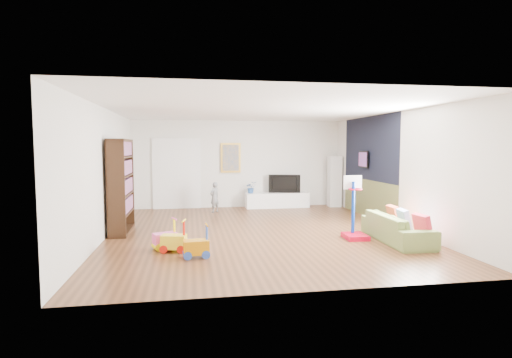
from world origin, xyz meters
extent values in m
cube|color=brown|center=(0.00, 0.00, 0.00)|extent=(6.50, 7.50, 0.00)
cube|color=white|center=(0.00, 0.00, 2.70)|extent=(6.50, 7.50, 0.00)
cube|color=silver|center=(0.00, 3.75, 1.35)|extent=(6.50, 0.00, 2.70)
cube|color=silver|center=(0.00, -3.75, 1.35)|extent=(6.50, 0.00, 2.70)
cube|color=silver|center=(-3.25, 0.00, 1.35)|extent=(0.00, 7.50, 2.70)
cube|color=silver|center=(3.25, 0.00, 1.35)|extent=(0.00, 7.50, 2.70)
cube|color=black|center=(3.23, 1.40, 1.85)|extent=(0.01, 3.20, 1.70)
cube|color=brown|center=(3.23, 1.40, 0.50)|extent=(0.01, 3.20, 1.00)
cube|color=white|center=(-1.90, 3.71, 1.05)|extent=(1.45, 0.06, 2.10)
cube|color=gold|center=(-0.25, 3.71, 1.55)|extent=(0.62, 0.06, 0.92)
cube|color=#7F3F8C|center=(3.17, 1.60, 1.55)|extent=(0.04, 0.56, 0.46)
cube|color=white|center=(1.17, 3.43, 0.23)|extent=(1.98, 0.52, 0.46)
cube|color=silver|center=(3.00, 3.34, 0.80)|extent=(0.39, 0.39, 1.60)
cube|color=black|center=(-3.01, 0.49, 1.03)|extent=(0.38, 1.41, 2.06)
imported|color=olive|center=(2.58, -1.33, 0.27)|extent=(0.78, 1.89, 0.55)
cube|color=red|center=(1.84, -1.00, 0.65)|extent=(0.47, 0.56, 1.31)
cube|color=yellow|center=(-1.81, -1.43, 0.29)|extent=(0.48, 0.36, 0.58)
cube|color=#CA7C06|center=(-1.42, -1.88, 0.29)|extent=(0.45, 0.30, 0.57)
cube|color=#FA55AB|center=(-1.97, -1.20, 0.28)|extent=(0.49, 0.40, 0.56)
imported|color=slate|center=(-0.81, 2.81, 0.44)|extent=(0.38, 0.37, 0.88)
imported|color=black|center=(1.42, 3.49, 0.74)|extent=(0.99, 0.34, 0.57)
imported|color=#274F90|center=(0.35, 3.46, 0.64)|extent=(0.38, 0.34, 0.36)
cube|color=red|center=(2.79, -1.87, 0.43)|extent=(0.15, 0.41, 0.40)
cube|color=silver|center=(2.74, -1.31, 0.43)|extent=(0.16, 0.42, 0.41)
cube|color=#AD3C24|center=(2.80, -0.80, 0.43)|extent=(0.13, 0.41, 0.41)
camera|label=1|loc=(-1.50, -8.65, 1.90)|focal=28.00mm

